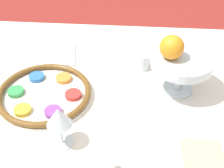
# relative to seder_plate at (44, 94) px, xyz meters

# --- Properties ---
(seder_plate) EXTENTS (0.31, 0.31, 0.03)m
(seder_plate) POSITION_rel_seder_plate_xyz_m (0.00, 0.00, 0.00)
(seder_plate) COLOR silver
(seder_plate) RESTS_ON dining_table
(wine_glass) EXTENTS (0.07, 0.07, 0.13)m
(wine_glass) POSITION_rel_seder_plate_xyz_m (0.10, -0.19, 0.08)
(wine_glass) COLOR silver
(wine_glass) RESTS_ON dining_table
(fruit_stand) EXTENTS (0.20, 0.20, 0.13)m
(fruit_stand) POSITION_rel_seder_plate_xyz_m (0.44, 0.07, 0.09)
(fruit_stand) COLOR silver
(fruit_stand) RESTS_ON dining_table
(orange_fruit) EXTENTS (0.08, 0.08, 0.08)m
(orange_fruit) POSITION_rel_seder_plate_xyz_m (0.40, 0.07, 0.16)
(orange_fruit) COLOR orange
(orange_fruit) RESTS_ON fruit_stand
(bread_plate) EXTENTS (0.16, 0.16, 0.02)m
(bread_plate) POSITION_rel_seder_plate_xyz_m (0.48, -0.21, -0.01)
(bread_plate) COLOR beige
(bread_plate) RESTS_ON dining_table
(napkin_roll) EXTENTS (0.17, 0.04, 0.04)m
(napkin_roll) POSITION_rel_seder_plate_xyz_m (0.16, -0.28, 0.00)
(napkin_roll) COLOR white
(napkin_roll) RESTS_ON dining_table
(cup_near) EXTENTS (0.07, 0.07, 0.06)m
(cup_near) POSITION_rel_seder_plate_xyz_m (0.32, 0.19, 0.01)
(cup_near) COLOR silver
(cup_near) RESTS_ON dining_table
(cup_mid) EXTENTS (0.07, 0.07, 0.06)m
(cup_mid) POSITION_rel_seder_plate_xyz_m (0.47, 0.31, 0.01)
(cup_mid) COLOR silver
(cup_mid) RESTS_ON dining_table
(fork_left) EXTENTS (0.06, 0.16, 0.01)m
(fork_left) POSITION_rel_seder_plate_xyz_m (0.02, 0.26, -0.01)
(fork_left) COLOR silver
(fork_left) RESTS_ON dining_table
(fork_right) EXTENTS (0.05, 0.16, 0.01)m
(fork_right) POSITION_rel_seder_plate_xyz_m (0.05, 0.26, -0.01)
(fork_right) COLOR silver
(fork_right) RESTS_ON dining_table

